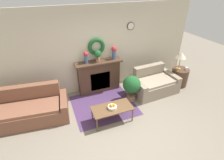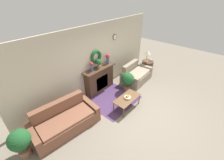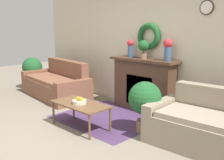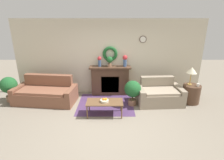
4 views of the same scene
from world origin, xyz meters
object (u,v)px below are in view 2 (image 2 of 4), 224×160
Objects in this scene: side_table_by_loveseat at (147,67)px; potted_plant_floor_by_couch at (20,141)px; couch_left at (65,121)px; vase_on_mantel_right at (108,58)px; coffee_table at (127,99)px; vase_on_mantel_left at (91,66)px; fireplace at (99,79)px; potted_plant_floor_by_loveseat at (128,80)px; table_lamp at (147,52)px; loveseat_right at (136,75)px; fruit_bowl at (128,97)px; potted_plant_on_mantel at (99,63)px; mug at (151,60)px.

side_table_by_loveseat is 6.11m from potted_plant_floor_by_couch.
couch_left is 5.11× the size of vase_on_mantel_right.
coffee_table is 1.80m from vase_on_mantel_left.
fireplace is at bearing 23.52° from couch_left.
couch_left reaches higher than potted_plant_floor_by_loveseat.
vase_on_mantel_left reaches higher than fireplace.
coffee_table is 1.75× the size of table_lamp.
loveseat_right is at bearing -34.07° from vase_on_mantel_right.
couch_left is at bearing -162.90° from fireplace.
fruit_bowl is at bearing -81.68° from vase_on_mantel_left.
table_lamp is (-0.07, 0.06, 0.79)m from side_table_by_loveseat.
coffee_table is at bearing -162.52° from table_lamp.
table_lamp is 2.23m from vase_on_mantel_right.
potted_plant_on_mantel reaches higher than coffee_table.
coffee_table is at bearing -144.46° from potted_plant_floor_by_loveseat.
side_table_by_loveseat is at bearing -38.66° from table_lamp.
couch_left is 3.80m from loveseat_right.
loveseat_right is at bearing -178.55° from side_table_by_loveseat.
fireplace reaches higher than couch_left.
coffee_table is at bearing -159.44° from loveseat_right.
vase_on_mantel_left reaches higher than fruit_bowl.
fireplace is 0.93m from vase_on_mantel_right.
fireplace is 15.76× the size of mug.
vase_on_mantel_right is at bearing 66.43° from coffee_table.
side_table_by_loveseat is 1.03× the size of table_lamp.
potted_plant_on_mantel is 3.51m from potted_plant_floor_by_couch.
couch_left is 1.25m from potted_plant_floor_by_couch.
vase_on_mantel_left reaches higher than potted_plant_floor_by_loveseat.
vase_on_mantel_right is (0.90, 0.00, 0.03)m from vase_on_mantel_left.
potted_plant_floor_by_loveseat is (0.88, 0.64, 0.06)m from fruit_bowl.
fruit_bowl is (2.02, -0.89, 0.17)m from couch_left.
potted_plant_floor_by_couch is (-6.04, 0.04, -0.56)m from table_lamp.
fireplace is 1.72× the size of potted_plant_floor_by_couch.
potted_plant_on_mantel is at bearing 129.78° from potted_plant_floor_by_loveseat.
potted_plant_on_mantel is at bearing 85.31° from coffee_table.
mug is 3.04m from potted_plant_on_mantel.
fireplace reaches higher than side_table_by_loveseat.
loveseat_right reaches higher than fruit_bowl.
fireplace is 1.41× the size of coffee_table.
table_lamp is at bearing 7.56° from potted_plant_floor_by_loveseat.
potted_plant_on_mantel reaches higher than mug.
couch_left reaches higher than potted_plant_floor_by_couch.
potted_plant_on_mantel is (0.12, 1.52, 0.90)m from coffee_table.
potted_plant_floor_by_couch is at bearing -170.93° from vase_on_mantel_right.
vase_on_mantel_right is 1.12× the size of potted_plant_on_mantel.
fireplace is 3.62× the size of vase_on_mantel_right.
table_lamp is 1.65× the size of vase_on_mantel_left.
vase_on_mantel_left is at bearing 165.69° from mug.
vase_on_mantel_left reaches higher than table_lamp.
fruit_bowl is 3.38m from potted_plant_floor_by_couch.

